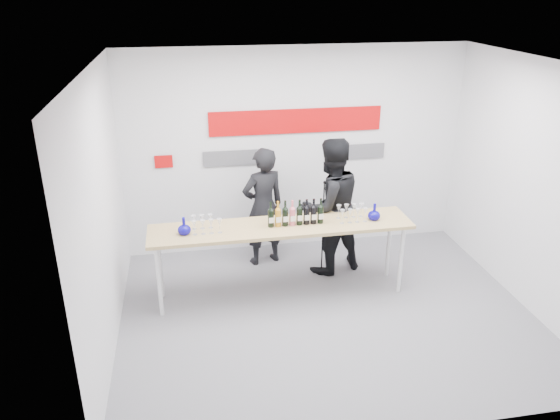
{
  "coord_description": "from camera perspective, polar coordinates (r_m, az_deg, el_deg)",
  "views": [
    {
      "loc": [
        -1.57,
        -5.53,
        3.79
      ],
      "look_at": [
        -0.47,
        0.66,
        1.15
      ],
      "focal_mm": 35.0,
      "sensor_mm": 36.0,
      "label": 1
    }
  ],
  "objects": [
    {
      "name": "ground",
      "position": [
        6.89,
        4.9,
        -10.7
      ],
      "size": [
        5.0,
        5.0,
        0.0
      ],
      "primitive_type": "plane",
      "color": "slate",
      "rests_on": "ground"
    },
    {
      "name": "back_wall",
      "position": [
        8.03,
        1.64,
        6.2
      ],
      "size": [
        5.0,
        0.04,
        3.0
      ],
      "primitive_type": "cube",
      "color": "silver",
      "rests_on": "ground"
    },
    {
      "name": "signage",
      "position": [
        7.9,
        1.3,
        8.25
      ],
      "size": [
        3.38,
        0.02,
        0.79
      ],
      "color": "#BC0809",
      "rests_on": "back_wall"
    },
    {
      "name": "tasting_table",
      "position": [
        6.82,
        0.15,
        -2.17
      ],
      "size": [
        3.29,
        0.68,
        0.99
      ],
      "rotation": [
        0.0,
        0.0,
        0.01
      ],
      "color": "tan",
      "rests_on": "ground"
    },
    {
      "name": "wine_bottles",
      "position": [
        6.74,
        1.67,
        -0.26
      ],
      "size": [
        0.71,
        0.08,
        0.33
      ],
      "rotation": [
        0.0,
        0.0,
        0.01
      ],
      "color": "black",
      "rests_on": "tasting_table"
    },
    {
      "name": "decanter_left",
      "position": [
        6.61,
        -10.0,
        -1.64
      ],
      "size": [
        0.16,
        0.16,
        0.21
      ],
      "primitive_type": null,
      "color": "#0C0783",
      "rests_on": "tasting_table"
    },
    {
      "name": "decanter_right",
      "position": [
        7.02,
        9.83,
        -0.17
      ],
      "size": [
        0.16,
        0.16,
        0.21
      ],
      "primitive_type": null,
      "color": "#0C0783",
      "rests_on": "tasting_table"
    },
    {
      "name": "glasses_left",
      "position": [
        6.65,
        -7.84,
        -1.51
      ],
      "size": [
        0.37,
        0.23,
        0.18
      ],
      "color": "silver",
      "rests_on": "tasting_table"
    },
    {
      "name": "glasses_right",
      "position": [
        6.97,
        7.52,
        -0.33
      ],
      "size": [
        0.37,
        0.23,
        0.18
      ],
      "color": "silver",
      "rests_on": "tasting_table"
    },
    {
      "name": "presenter_left",
      "position": [
        7.67,
        -1.77,
        0.33
      ],
      "size": [
        0.72,
        0.58,
        1.72
      ],
      "primitive_type": "imported",
      "rotation": [
        0.0,
        0.0,
        3.44
      ],
      "color": "black",
      "rests_on": "ground"
    },
    {
      "name": "presenter_right",
      "position": [
        7.45,
        5.24,
        0.36
      ],
      "size": [
        1.11,
        0.98,
        1.92
      ],
      "primitive_type": "imported",
      "rotation": [
        0.0,
        0.0,
        3.46
      ],
      "color": "black",
      "rests_on": "ground"
    },
    {
      "name": "mic_stand",
      "position": [
        7.56,
        4.44,
        -3.76
      ],
      "size": [
        0.16,
        0.16,
        1.38
      ],
      "rotation": [
        0.0,
        0.0,
        0.21
      ],
      "color": "black",
      "rests_on": "ground"
    }
  ]
}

